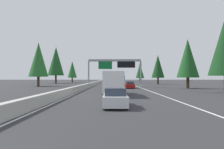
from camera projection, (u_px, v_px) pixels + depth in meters
name	position (u px, v px, depth m)	size (l,w,h in m)	color
ground_plane	(95.00, 85.00, 64.78)	(320.00, 320.00, 0.00)	#2D2D30
median_barrier	(98.00, 82.00, 84.79)	(180.00, 0.56, 0.90)	#ADAAA3
shoulder_stripe_right	(130.00, 84.00, 74.75)	(160.00, 0.16, 0.01)	silver
shoulder_stripe_median	(98.00, 84.00, 74.78)	(160.00, 0.16, 0.01)	silver
sign_gantry_overhead	(115.00, 65.00, 49.97)	(0.50, 12.68, 6.55)	gray
sedan_near_right	(115.00, 98.00, 16.25)	(4.40, 1.80, 1.47)	silver
box_truck_far_right	(113.00, 82.00, 26.96)	(8.50, 2.40, 2.95)	white
minivan_mid_right	(113.00, 82.00, 59.01)	(5.00, 1.95, 1.69)	silver
bus_far_left	(121.00, 79.00, 87.34)	(11.50, 2.55, 3.10)	#1E4793
sedan_mid_left	(130.00, 85.00, 43.93)	(4.40, 1.80, 1.47)	maroon
conifer_right_near	(188.00, 58.00, 43.52)	(4.48, 4.48, 10.17)	#4C3823
conifer_right_mid	(158.00, 66.00, 70.91)	(4.30, 4.30, 9.78)	#4C3823
conifer_right_far	(140.00, 71.00, 97.57)	(3.93, 3.93, 8.94)	#4C3823
conifer_left_near	(38.00, 60.00, 54.22)	(4.93, 4.93, 11.20)	#4C3823
conifer_left_mid	(56.00, 61.00, 81.32)	(6.17, 6.17, 14.02)	#4C3823
conifer_left_far	(72.00, 69.00, 98.52)	(4.35, 4.35, 9.88)	#4C3823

